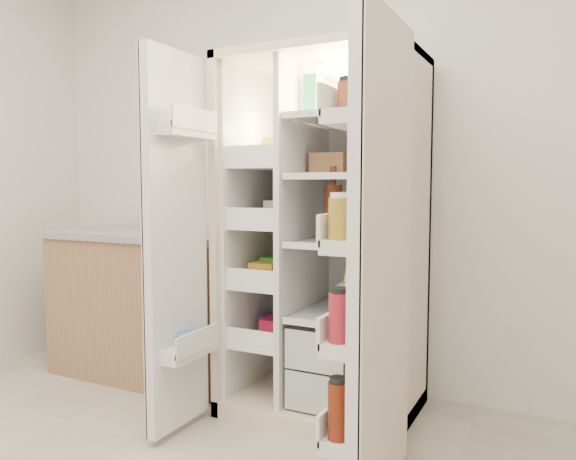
% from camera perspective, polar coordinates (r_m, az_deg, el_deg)
% --- Properties ---
extents(wall_back, '(4.00, 0.02, 2.70)m').
position_cam_1_polar(wall_back, '(3.20, 3.84, 8.11)').
color(wall_back, silver).
rests_on(wall_back, floor).
extents(refrigerator, '(0.92, 0.70, 1.80)m').
position_cam_1_polar(refrigerator, '(2.83, 4.53, -3.74)').
color(refrigerator, beige).
rests_on(refrigerator, floor).
extents(freezer_door, '(0.15, 0.40, 1.72)m').
position_cam_1_polar(freezer_door, '(2.55, -11.55, -1.39)').
color(freezer_door, silver).
rests_on(freezer_door, floor).
extents(fridge_door, '(0.17, 0.58, 1.72)m').
position_cam_1_polar(fridge_door, '(2.00, 9.23, -3.59)').
color(fridge_door, silver).
rests_on(fridge_door, floor).
extents(kitchen_counter, '(1.21, 0.65, 0.88)m').
position_cam_1_polar(kitchen_counter, '(3.47, -13.95, -7.37)').
color(kitchen_counter, '#9B754D').
rests_on(kitchen_counter, floor).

